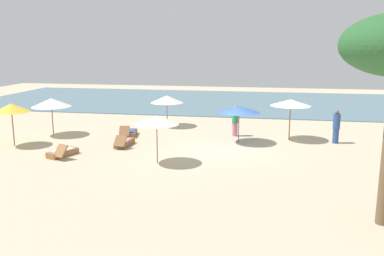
{
  "coord_description": "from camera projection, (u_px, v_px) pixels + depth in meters",
  "views": [
    {
      "loc": [
        1.9,
        -19.86,
        5.25
      ],
      "look_at": [
        -1.66,
        -0.19,
        1.1
      ],
      "focal_mm": 38.45,
      "sensor_mm": 36.0,
      "label": 1
    }
  ],
  "objects": [
    {
      "name": "lounger_1",
      "position": [
        63.0,
        153.0,
        19.37
      ],
      "size": [
        1.17,
        1.78,
        0.7
      ],
      "color": "olive",
      "rests_on": "ground_plane"
    },
    {
      "name": "lounger_0",
      "position": [
        124.0,
        143.0,
        21.29
      ],
      "size": [
        0.66,
        1.73,
        0.67
      ],
      "color": "brown",
      "rests_on": "ground_plane"
    },
    {
      "name": "umbrella_3",
      "position": [
        291.0,
        103.0,
        22.26
      ],
      "size": [
        2.19,
        2.19,
        2.25
      ],
      "color": "brown",
      "rests_on": "ground_plane"
    },
    {
      "name": "ocean_water",
      "position": [
        244.0,
        102.0,
        36.91
      ],
      "size": [
        48.0,
        16.0,
        0.06
      ],
      "primitive_type": "cube",
      "color": "slate",
      "rests_on": "ground_plane"
    },
    {
      "name": "umbrella_5",
      "position": [
        157.0,
        120.0,
        17.86
      ],
      "size": [
        1.95,
        1.95,
        2.17
      ],
      "color": "olive",
      "rests_on": "ground_plane"
    },
    {
      "name": "ground_plane",
      "position": [
        225.0,
        150.0,
        20.54
      ],
      "size": [
        60.0,
        60.0,
        0.0
      ],
      "primitive_type": "plane",
      "color": "#BCAD8E"
    },
    {
      "name": "lounger_2",
      "position": [
        130.0,
        133.0,
        23.61
      ],
      "size": [
        0.91,
        1.78,
        0.68
      ],
      "color": "brown",
      "rests_on": "ground_plane"
    },
    {
      "name": "umbrella_4",
      "position": [
        51.0,
        103.0,
        23.45
      ],
      "size": [
        2.23,
        2.23,
        2.15
      ],
      "color": "olive",
      "rests_on": "ground_plane"
    },
    {
      "name": "umbrella_0",
      "position": [
        167.0,
        99.0,
        26.03
      ],
      "size": [
        2.1,
        2.1,
        1.98
      ],
      "color": "olive",
      "rests_on": "ground_plane"
    },
    {
      "name": "umbrella_6",
      "position": [
        11.0,
        108.0,
        20.99
      ],
      "size": [
        1.85,
        1.85,
        2.22
      ],
      "color": "brown",
      "rests_on": "ground_plane"
    },
    {
      "name": "person_1",
      "position": [
        336.0,
        127.0,
        21.76
      ],
      "size": [
        0.39,
        0.39,
        1.79
      ],
      "color": "#2D4C8C",
      "rests_on": "ground_plane"
    },
    {
      "name": "umbrella_1",
      "position": [
        239.0,
        109.0,
        21.66
      ],
      "size": [
        2.21,
        2.21,
        1.98
      ],
      "color": "brown",
      "rests_on": "ground_plane"
    },
    {
      "name": "person_2",
      "position": [
        235.0,
        121.0,
        23.46
      ],
      "size": [
        0.51,
        0.51,
        1.77
      ],
      "color": "#D17299",
      "rests_on": "ground_plane"
    }
  ]
}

